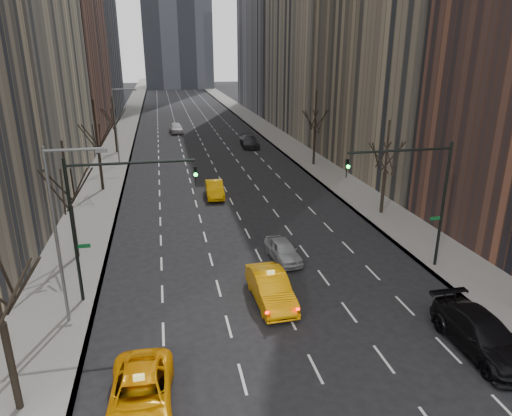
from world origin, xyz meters
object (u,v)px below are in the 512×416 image
taxi_suv (140,396)px  taxi_sedan (271,288)px  parked_suv_black (482,334)px  silver_sedan_ahead (283,250)px

taxi_suv → taxi_sedan: bearing=47.8°
taxi_suv → parked_suv_black: (15.30, 0.71, 0.12)m
taxi_sedan → silver_sedan_ahead: bearing=65.6°
silver_sedan_ahead → taxi_suv: bearing=-131.9°
taxi_suv → taxi_sedan: 9.68m
taxi_sedan → silver_sedan_ahead: (2.06, 5.07, -0.15)m
taxi_suv → silver_sedan_ahead: bearing=55.9°
parked_suv_black → taxi_suv: bearing=-177.2°
taxi_suv → silver_sedan_ahead: 14.89m
taxi_sedan → silver_sedan_ahead: 5.47m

